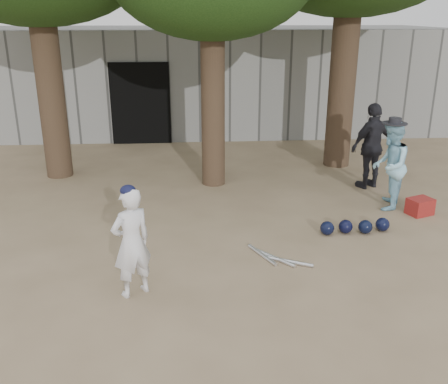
{
  "coord_description": "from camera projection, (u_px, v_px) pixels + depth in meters",
  "views": [
    {
      "loc": [
        0.12,
        -5.87,
        3.43
      ],
      "look_at": [
        0.6,
        1.0,
        0.95
      ],
      "focal_mm": 40.0,
      "sensor_mm": 36.0,
      "label": 1
    }
  ],
  "objects": [
    {
      "name": "ground",
      "position": [
        185.0,
        285.0,
        6.67
      ],
      "size": [
        70.0,
        70.0,
        0.0
      ],
      "primitive_type": "plane",
      "color": "#937C5E",
      "rests_on": "ground"
    },
    {
      "name": "boy_player",
      "position": [
        131.0,
        243.0,
        6.23
      ],
      "size": [
        0.63,
        0.58,
        1.45
      ],
      "primitive_type": "imported",
      "rotation": [
        0.0,
        0.0,
        3.73
      ],
      "color": "white",
      "rests_on": "ground"
    },
    {
      "name": "spectator_blue",
      "position": [
        390.0,
        166.0,
        9.05
      ],
      "size": [
        0.89,
        0.98,
        1.62
      ],
      "primitive_type": "imported",
      "rotation": [
        0.0,
        0.0,
        4.27
      ],
      "color": "#99D6ED",
      "rests_on": "ground"
    },
    {
      "name": "spectator_dark",
      "position": [
        372.0,
        146.0,
        10.12
      ],
      "size": [
        1.11,
        0.79,
        1.75
      ],
      "primitive_type": "imported",
      "rotation": [
        0.0,
        0.0,
        3.54
      ],
      "color": "black",
      "rests_on": "ground"
    },
    {
      "name": "red_bag",
      "position": [
        420.0,
        206.0,
        8.96
      ],
      "size": [
        0.51,
        0.45,
        0.3
      ],
      "primitive_type": "cube",
      "rotation": [
        0.0,
        0.0,
        0.37
      ],
      "color": "#A12E15",
      "rests_on": "ground"
    },
    {
      "name": "back_building",
      "position": [
        185.0,
        77.0,
        15.85
      ],
      "size": [
        16.0,
        5.24,
        3.0
      ],
      "color": "gray",
      "rests_on": "ground"
    },
    {
      "name": "helmet_row",
      "position": [
        355.0,
        226.0,
        8.21
      ],
      "size": [
        1.19,
        0.32,
        0.23
      ],
      "color": "black",
      "rests_on": "ground"
    },
    {
      "name": "bat_pile",
      "position": [
        275.0,
        258.0,
        7.34
      ],
      "size": [
        0.87,
        0.76,
        0.06
      ],
      "color": "silver",
      "rests_on": "ground"
    }
  ]
}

